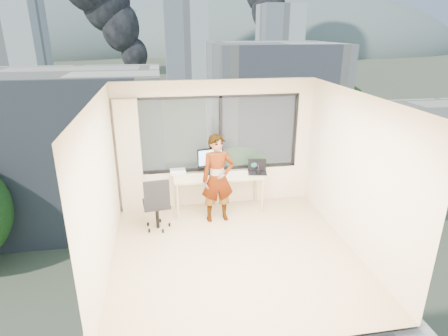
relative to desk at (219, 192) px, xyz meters
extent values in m
cube|color=tan|center=(0.00, -1.66, -0.38)|extent=(4.00, 4.00, 0.01)
cube|color=white|center=(0.00, -1.66, 2.23)|extent=(4.00, 4.00, 0.01)
cube|color=beige|center=(0.00, -3.66, 0.93)|extent=(4.00, 0.01, 2.60)
cube|color=beige|center=(-2.00, -1.66, 0.93)|extent=(0.01, 4.00, 2.60)
cube|color=beige|center=(2.00, -1.66, 0.93)|extent=(0.01, 4.00, 2.60)
cube|color=beige|center=(-1.72, 0.22, 0.77)|extent=(0.45, 0.14, 2.30)
cube|color=tan|center=(0.00, 0.00, 0.00)|extent=(1.80, 0.60, 0.75)
imported|color=#2D2D33|center=(-0.08, -0.43, 0.48)|extent=(0.65, 0.45, 1.71)
cube|color=white|center=(-0.80, 0.24, 0.41)|extent=(0.31, 0.27, 0.07)
cube|color=black|center=(0.01, -0.14, 0.38)|extent=(0.11, 0.07, 0.01)
cylinder|color=black|center=(0.80, -0.09, 0.43)|extent=(0.09, 0.09, 0.10)
ellipsoid|color=#0C464A|center=(0.80, 0.17, 0.48)|extent=(0.31, 0.22, 0.22)
cube|color=#515B3D|center=(0.00, 118.34, -14.38)|extent=(400.00, 400.00, 0.04)
cube|color=#E9E5C3|center=(-9.00, 28.34, -7.38)|extent=(16.00, 12.00, 14.00)
cube|color=silver|center=(12.00, 36.34, -6.38)|extent=(14.00, 13.00, 16.00)
cube|color=silver|center=(-35.00, 93.34, -0.38)|extent=(14.00, 14.00, 28.00)
cube|color=silver|center=(8.00, 118.34, 0.62)|extent=(13.00, 13.00, 30.00)
cube|color=silver|center=(45.00, 138.34, -1.38)|extent=(15.00, 15.00, 26.00)
ellipsoid|color=slate|center=(-120.00, 318.34, -14.38)|extent=(288.00, 216.00, 90.00)
ellipsoid|color=slate|center=(100.00, 318.34, -14.38)|extent=(300.00, 220.00, 96.00)
camera|label=1|loc=(-1.07, -6.92, 3.15)|focal=30.09mm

